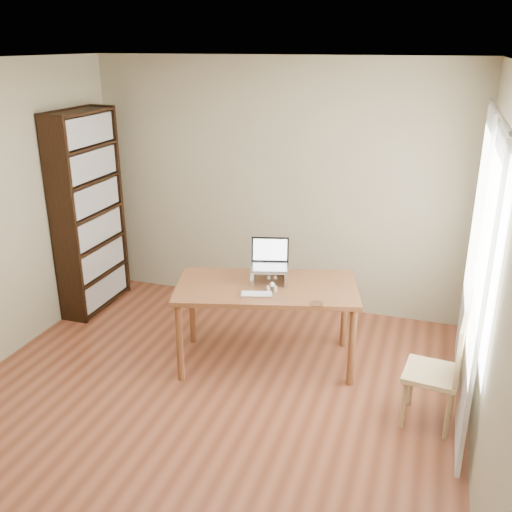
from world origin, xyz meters
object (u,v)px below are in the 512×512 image
Objects in this scene: laptop at (271,259)px; chair at (442,369)px; cat at (273,275)px; desk at (267,295)px; keyboard at (257,294)px; bookshelf at (89,213)px.

laptop is 0.43× the size of chair.
chair is (1.46, -0.55, -0.34)m from cat.
cat reaches higher than chair.
desk is at bearing -120.57° from cat.
keyboard is (-0.02, -0.22, 0.09)m from desk.
keyboard is at bearing -20.76° from bookshelf.
desk is 1.56m from chair.
laptop is at bearing 105.45° from cat.
laptop is (2.12, -0.44, -0.11)m from bookshelf.
keyboard is 0.33× the size of chair.
desk is 3.62× the size of cat.
bookshelf reaches higher than cat.
cat is (0.04, 0.33, 0.05)m from keyboard.
keyboard is (-0.02, -0.36, -0.18)m from laptop.
bookshelf reaches higher than chair.
bookshelf is 2.39× the size of chair.
cat is at bearing 67.26° from keyboard.
desk is at bearing 169.53° from chair.
chair is (1.48, -0.58, -0.47)m from laptop.
laptop reaches higher than keyboard.
bookshelf is 2.26m from keyboard.
keyboard is at bearing -117.24° from cat.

